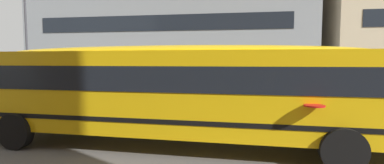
% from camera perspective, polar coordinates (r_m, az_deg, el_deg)
% --- Properties ---
extents(ground_plane, '(400.00, 400.00, 0.00)m').
position_cam_1_polar(ground_plane, '(9.63, 14.48, -10.53)').
color(ground_plane, '#54514F').
extents(sidewalk_far, '(120.00, 3.00, 0.01)m').
position_cam_1_polar(sidewalk_far, '(17.74, 12.05, -3.66)').
color(sidewalk_far, gray).
rests_on(sidewalk_far, ground_plane).
extents(lane_centreline, '(110.00, 0.16, 0.01)m').
position_cam_1_polar(lane_centreline, '(9.63, 14.48, -10.51)').
color(lane_centreline, silver).
rests_on(lane_centreline, ground_plane).
extents(school_bus, '(13.01, 3.36, 2.89)m').
position_cam_1_polar(school_bus, '(7.96, -2.25, -0.94)').
color(school_bus, yellow).
rests_on(school_bus, ground_plane).
extents(street_lamp, '(0.44, 0.44, 6.80)m').
position_cam_1_polar(street_lamp, '(22.05, -30.98, 8.59)').
color(street_lamp, '#38383D').
rests_on(street_lamp, ground_plane).
extents(apartment_block_far_left, '(21.56, 9.83, 13.30)m').
position_cam_1_polar(apartment_block_far_left, '(24.90, -3.61, 14.06)').
color(apartment_block_far_left, gray).
rests_on(apartment_block_far_left, ground_plane).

